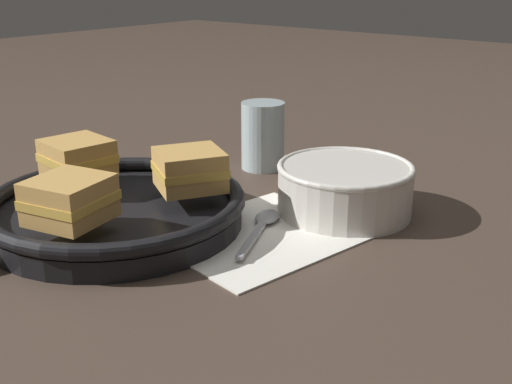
{
  "coord_description": "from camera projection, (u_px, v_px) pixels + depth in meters",
  "views": [
    {
      "loc": [
        -0.56,
        -0.48,
        0.3
      ],
      "look_at": [
        0.01,
        -0.02,
        0.03
      ],
      "focal_mm": 45.0,
      "sensor_mm": 36.0,
      "label": 1
    }
  ],
  "objects": [
    {
      "name": "ground_plane",
      "position": [
        237.0,
        216.0,
        0.79
      ],
      "size": [
        4.0,
        4.0,
        0.0
      ],
      "primitive_type": "plane",
      "color": "#47382D"
    },
    {
      "name": "napkin",
      "position": [
        259.0,
        234.0,
        0.73
      ],
      "size": [
        0.25,
        0.22,
        0.0
      ],
      "color": "white",
      "rests_on": "ground_plane"
    },
    {
      "name": "skillet",
      "position": [
        115.0,
        210.0,
        0.75
      ],
      "size": [
        0.43,
        0.3,
        0.04
      ],
      "color": "black",
      "rests_on": "ground_plane"
    },
    {
      "name": "spoon",
      "position": [
        263.0,
        223.0,
        0.75
      ],
      "size": [
        0.14,
        0.07,
        0.01
      ],
      "rotation": [
        0.0,
        0.0,
        0.41
      ],
      "color": "#9E9EA3",
      "rests_on": "napkin"
    },
    {
      "name": "sandwich_far_left",
      "position": [
        190.0,
        170.0,
        0.76
      ],
      "size": [
        0.1,
        0.1,
        0.05
      ],
      "rotation": [
        0.0,
        0.0,
        7.33
      ],
      "color": "tan",
      "rests_on": "skillet"
    },
    {
      "name": "sandwich_near_left",
      "position": [
        77.0,
        158.0,
        0.8
      ],
      "size": [
        0.08,
        0.09,
        0.05
      ],
      "rotation": [
        0.0,
        0.0,
        3.01
      ],
      "color": "tan",
      "rests_on": "skillet"
    },
    {
      "name": "soup_bowl",
      "position": [
        345.0,
        185.0,
        0.79
      ],
      "size": [
        0.17,
        0.17,
        0.06
      ],
      "color": "silver",
      "rests_on": "ground_plane"
    },
    {
      "name": "drinking_glass",
      "position": [
        263.0,
        136.0,
        0.96
      ],
      "size": [
        0.06,
        0.06,
        0.1
      ],
      "color": "silver",
      "rests_on": "ground_plane"
    },
    {
      "name": "sandwich_near_right",
      "position": [
        70.0,
        200.0,
        0.66
      ],
      "size": [
        0.09,
        0.09,
        0.05
      ],
      "rotation": [
        0.0,
        0.0,
        4.93
      ],
      "color": "tan",
      "rests_on": "skillet"
    }
  ]
}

